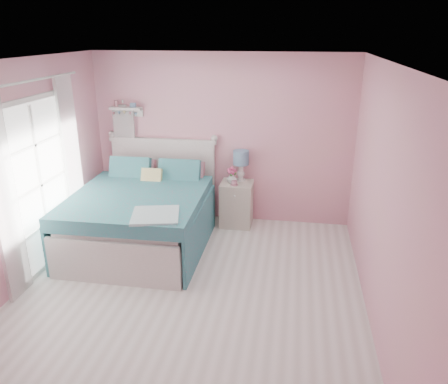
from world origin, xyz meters
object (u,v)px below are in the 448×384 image
(bed, at_px, (143,216))
(vase, at_px, (232,178))
(nightstand, at_px, (237,204))
(table_lamp, at_px, (241,160))
(teacup, at_px, (234,183))

(bed, bearing_deg, vase, 35.38)
(nightstand, distance_m, vase, 0.43)
(nightstand, bearing_deg, table_lamp, 68.72)
(bed, relative_size, nightstand, 3.22)
(nightstand, height_order, vase, vase)
(nightstand, height_order, teacup, teacup)
(teacup, bearing_deg, table_lamp, 73.83)
(vase, height_order, teacup, vase)
(nightstand, xyz_separation_m, teacup, (-0.02, -0.12, 0.38))
(bed, distance_m, table_lamp, 1.70)
(bed, height_order, table_lamp, bed)
(vase, bearing_deg, table_lamp, 46.35)
(nightstand, bearing_deg, vase, -169.99)
(nightstand, relative_size, teacup, 7.80)
(nightstand, xyz_separation_m, vase, (-0.08, -0.01, 0.42))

